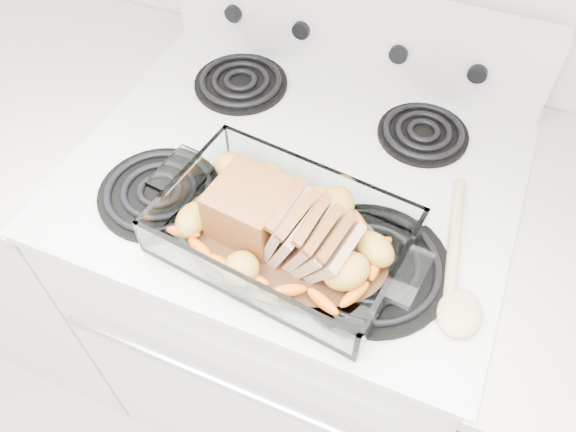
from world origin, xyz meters
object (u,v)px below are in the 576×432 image
at_px(electric_range, 295,291).
at_px(pork_roast, 269,220).
at_px(counter_left, 71,212).
at_px(counter_right, 576,399).
at_px(baking_dish, 283,237).

relative_size(electric_range, pork_roast, 4.83).
xyz_separation_m(counter_left, pork_roast, (0.69, -0.18, 0.53)).
height_order(counter_left, counter_right, same).
xyz_separation_m(counter_left, counter_right, (1.33, 0.00, 0.00)).
bearing_deg(baking_dish, pork_roast, -173.18).
relative_size(baking_dish, pork_roast, 1.62).
height_order(electric_range, counter_right, electric_range).
xyz_separation_m(counter_left, baking_dish, (0.71, -0.18, 0.50)).
relative_size(electric_range, counter_right, 1.20).
height_order(counter_left, baking_dish, baking_dish).
height_order(electric_range, baking_dish, electric_range).
relative_size(counter_left, pork_roast, 4.03).
distance_m(baking_dish, pork_roast, 0.04).
relative_size(counter_right, pork_roast, 4.03).
bearing_deg(counter_right, pork_roast, -164.48).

